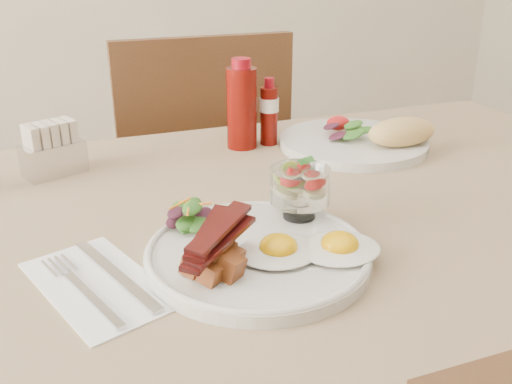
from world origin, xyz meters
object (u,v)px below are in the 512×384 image
object	(u,v)px
main_plate	(258,255)
ketchup_bottle	(242,107)
chair_far	(198,186)
sugar_caddy	(53,152)
hot_sauce_bottle	(269,112)
table	(305,258)
fruit_cup	(300,186)
second_plate	(364,139)

from	to	relation	value
main_plate	ketchup_bottle	xyz separation A→B (m)	(0.13, 0.42, 0.07)
chair_far	ketchup_bottle	size ratio (longest dim) A/B	5.43
sugar_caddy	hot_sauce_bottle	bearing A→B (deg)	-18.94
table	fruit_cup	xyz separation A→B (m)	(-0.04, -0.06, 0.15)
second_plate	table	bearing A→B (deg)	-136.56
table	ketchup_bottle	size ratio (longest dim) A/B	7.76
second_plate	sugar_caddy	world-z (taller)	sugar_caddy
table	fruit_cup	distance (m)	0.17
chair_far	main_plate	distance (m)	0.83
main_plate	fruit_cup	size ratio (longest dim) A/B	3.34
main_plate	ketchup_bottle	size ratio (longest dim) A/B	1.63
chair_far	main_plate	xyz separation A→B (m)	(-0.13, -0.79, 0.24)
fruit_cup	sugar_caddy	world-z (taller)	fruit_cup
chair_far	table	bearing A→B (deg)	-90.00
sugar_caddy	main_plate	bearing A→B (deg)	-83.18
table	ketchup_bottle	xyz separation A→B (m)	(0.00, 0.30, 0.17)
table	main_plate	world-z (taller)	main_plate
sugar_caddy	second_plate	bearing A→B (deg)	-28.98
hot_sauce_bottle	main_plate	bearing A→B (deg)	-113.43
chair_far	hot_sauce_bottle	size ratio (longest dim) A/B	7.05
table	chair_far	distance (m)	0.68
fruit_cup	chair_far	bearing A→B (deg)	86.76
main_plate	hot_sauce_bottle	distance (m)	0.46
second_plate	sugar_caddy	xyz separation A→B (m)	(-0.57, 0.07, 0.02)
main_plate	hot_sauce_bottle	world-z (taller)	hot_sauce_bottle
main_plate	fruit_cup	world-z (taller)	fruit_cup
hot_sauce_bottle	sugar_caddy	distance (m)	0.41
table	fruit_cup	world-z (taller)	fruit_cup
table	second_plate	distance (m)	0.32
table	chair_far	bearing A→B (deg)	90.00
ketchup_bottle	hot_sauce_bottle	world-z (taller)	ketchup_bottle
sugar_caddy	chair_far	bearing A→B (deg)	26.08
fruit_cup	sugar_caddy	size ratio (longest dim) A/B	0.74
hot_sauce_bottle	sugar_caddy	xyz separation A→B (m)	(-0.40, -0.02, -0.02)
hot_sauce_bottle	sugar_caddy	world-z (taller)	hot_sauce_bottle
ketchup_bottle	fruit_cup	bearing A→B (deg)	-96.60
main_plate	sugar_caddy	distance (m)	0.46
chair_far	second_plate	size ratio (longest dim) A/B	3.26
ketchup_bottle	sugar_caddy	distance (m)	0.35
chair_far	ketchup_bottle	distance (m)	0.48
fruit_cup	ketchup_bottle	world-z (taller)	ketchup_bottle
table	hot_sauce_bottle	world-z (taller)	hot_sauce_bottle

